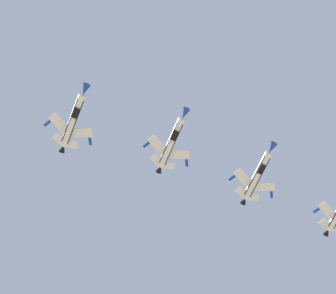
{
  "coord_description": "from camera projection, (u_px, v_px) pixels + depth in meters",
  "views": [
    {
      "loc": [
        1.15,
        -1.53,
        1.73
      ],
      "look_at": [
        29.4,
        56.52,
        135.08
      ],
      "focal_mm": 75.64,
      "sensor_mm": 36.0,
      "label": 1
    }
  ],
  "objects": [
    {
      "name": "fighter_jet_left_outer",
      "position": [
        74.0,
        119.0,
        142.68
      ],
      "size": [
        10.58,
        15.96,
        4.39
      ],
      "rotation": [
        0.0,
        -0.13,
        3.07
      ],
      "color": "white"
    },
    {
      "name": "fighter_jet_left_wing",
      "position": [
        258.0,
        174.0,
        152.33
      ],
      "size": [
        10.58,
        15.96,
        4.39
      ],
      "rotation": [
        0.0,
        -0.13,
        3.07
      ],
      "color": "white"
    },
    {
      "name": "fighter_jet_right_wing",
      "position": [
        172.0,
        141.0,
        148.78
      ],
      "size": [
        10.51,
        15.96,
        4.38
      ],
      "rotation": [
        0.0,
        -0.18,
        3.07
      ],
      "color": "white"
    }
  ]
}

